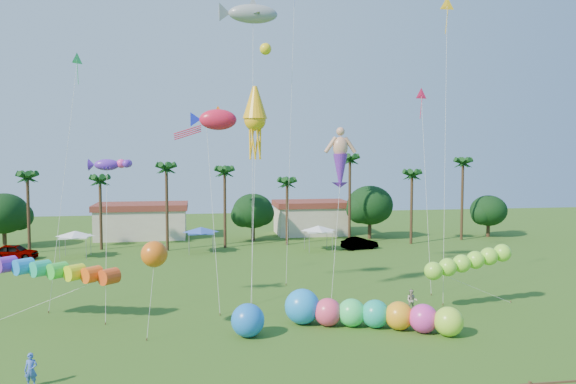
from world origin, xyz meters
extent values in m
plane|color=#285116|center=(0.00, 0.00, 0.00)|extent=(160.00, 160.00, 0.00)
cylinder|color=#3A2819|center=(-26.00, 40.00, 4.50)|extent=(0.36, 0.36, 9.00)
cylinder|color=#3A2819|center=(-18.00, 41.00, 4.25)|extent=(0.36, 0.36, 8.50)
cylinder|color=#3A2819|center=(-10.00, 39.00, 5.00)|extent=(0.36, 0.36, 10.00)
cylinder|color=#3A2819|center=(-3.00, 40.00, 4.75)|extent=(0.36, 0.36, 9.50)
cylinder|color=#3A2819|center=(5.00, 41.00, 4.00)|extent=(0.36, 0.36, 8.00)
cylinder|color=#3A2819|center=(13.00, 40.00, 5.50)|extent=(0.36, 0.36, 11.00)
cylinder|color=#3A2819|center=(21.00, 39.00, 4.50)|extent=(0.36, 0.36, 9.00)
cylinder|color=#3A2819|center=(29.00, 41.00, 5.25)|extent=(0.36, 0.36, 10.50)
sphere|color=#113814|center=(-30.00, 44.00, 4.34)|extent=(5.88, 5.88, 5.88)
sphere|color=#113814|center=(1.00, 45.00, 4.03)|extent=(5.46, 5.46, 5.46)
sphere|color=#113814|center=(17.00, 44.00, 4.65)|extent=(6.30, 6.30, 6.30)
sphere|color=#113814|center=(34.00, 43.00, 3.72)|extent=(5.04, 5.04, 5.04)
cube|color=beige|center=(-14.00, 50.00, 2.00)|extent=(12.00, 7.00, 4.00)
cube|color=beige|center=(10.00, 50.00, 2.00)|extent=(10.00, 7.00, 4.00)
pyramid|color=white|center=(-20.00, 36.00, 2.75)|extent=(3.00, 3.00, 0.60)
pyramid|color=blue|center=(-6.00, 37.00, 2.75)|extent=(3.00, 3.00, 0.60)
pyramid|color=white|center=(8.00, 36.00, 2.75)|extent=(3.00, 3.00, 0.60)
imported|color=#4C4C54|center=(-26.49, 36.17, 0.83)|extent=(5.09, 2.61, 1.66)
imported|color=#4C4C54|center=(13.23, 36.16, 0.74)|extent=(4.74, 2.58, 1.48)
imported|color=blue|center=(-14.86, -0.32, 0.87)|extent=(0.66, 0.45, 1.73)
imported|color=#A5988A|center=(9.26, 9.37, 0.83)|extent=(0.99, 0.90, 1.65)
sphere|color=#FA416C|center=(2.27, 7.01, 0.95)|extent=(1.90, 1.90, 1.90)
sphere|color=#36E66B|center=(3.83, 6.62, 0.95)|extent=(1.90, 1.90, 1.90)
sphere|color=#19AF93|center=(5.34, 6.10, 0.95)|extent=(1.90, 1.90, 1.90)
sphere|color=orange|center=(6.76, 5.41, 0.95)|extent=(1.90, 1.90, 1.90)
sphere|color=#E034A7|center=(8.12, 4.56, 0.95)|extent=(1.90, 1.90, 1.90)
sphere|color=#A8EC34|center=(9.45, 3.64, 0.95)|extent=(1.90, 1.90, 1.90)
sphere|color=#1A8EF2|center=(0.63, 7.75, 1.22)|extent=(3.21, 3.21, 2.43)
sphere|color=blue|center=(-3.34, 5.62, 1.08)|extent=(2.16, 2.16, 2.16)
cylinder|color=#DA4618|center=(-14.66, 10.45, 3.20)|extent=(7.50, 5.70, 1.13)
cylinder|color=silver|center=(-16.50, 11.21, 1.60)|extent=(7.86, 1.55, 3.22)
ellipsoid|color=#8EF035|center=(10.92, 9.39, 3.00)|extent=(7.40, 3.74, 1.61)
cylinder|color=silver|center=(14.42, 9.91, 1.50)|extent=(7.01, 1.08, 3.02)
cylinder|color=brown|center=(17.92, 10.44, 0.08)|extent=(0.08, 0.08, 0.16)
sphere|color=orange|center=(-9.23, 6.99, 5.30)|extent=(2.13, 2.13, 1.70)
cylinder|color=silver|center=(-9.47, 6.45, 2.65)|extent=(0.51, 1.12, 5.31)
cylinder|color=brown|center=(-9.71, 5.90, 0.08)|extent=(0.08, 0.08, 0.16)
cylinder|color=silver|center=(4.59, 14.07, 5.54)|extent=(1.60, 3.45, 11.08)
cylinder|color=brown|center=(3.80, 12.36, 0.08)|extent=(0.08, 0.08, 0.16)
ellipsoid|color=red|center=(-4.71, 16.02, 14.48)|extent=(4.56, 1.73, 1.87)
cylinder|color=silver|center=(-4.81, 13.35, 7.24)|extent=(0.22, 5.37, 14.49)
cylinder|color=brown|center=(-4.90, 10.67, 0.08)|extent=(0.08, 0.08, 0.16)
ellipsoid|color=gray|center=(-1.59, 18.51, 23.54)|extent=(5.90, 3.43, 1.99)
cylinder|color=silver|center=(-1.96, 15.86, 11.77)|extent=(0.76, 5.33, 23.54)
cylinder|color=brown|center=(-2.33, 13.20, 0.08)|extent=(0.08, 0.08, 0.16)
cone|color=yellow|center=(-2.08, 12.64, 14.27)|extent=(2.09, 2.09, 5.27)
cylinder|color=silver|center=(-2.46, 10.92, 7.13)|extent=(0.78, 3.47, 14.27)
cylinder|color=brown|center=(-2.83, 9.20, 0.08)|extent=(0.08, 0.08, 0.16)
ellipsoid|color=#5F26BF|center=(-12.92, 12.81, 10.94)|extent=(3.33, 2.24, 1.19)
cylinder|color=silver|center=(-12.85, 11.28, 5.47)|extent=(0.15, 3.09, 10.95)
cylinder|color=brown|center=(-12.79, 9.75, 0.08)|extent=(0.08, 0.08, 0.16)
cone|color=#FB1B4E|center=(12.81, 16.74, 16.81)|extent=(1.26, 0.48, 1.23)
cylinder|color=silver|center=(12.73, 15.16, 8.41)|extent=(0.18, 3.18, 16.81)
cylinder|color=brown|center=(12.65, 13.59, 0.08)|extent=(0.08, 0.08, 0.16)
cone|color=yellow|center=(13.84, 14.21, 23.82)|extent=(1.39, 0.33, 1.38)
cylinder|color=silver|center=(13.06, 12.39, 11.91)|extent=(1.59, 3.68, 23.83)
cylinder|color=brown|center=(12.28, 10.57, 0.08)|extent=(0.08, 0.08, 0.16)
cone|color=#2FC961|center=(-15.63, 17.12, 19.11)|extent=(0.94, 1.01, 1.14)
cylinder|color=silver|center=(-16.50, 15.23, 9.56)|extent=(1.78, 3.81, 19.12)
cylinder|color=brown|center=(-17.38, 13.34, 0.08)|extent=(0.08, 0.08, 0.16)
cylinder|color=silver|center=(2.02, 20.88, 13.62)|extent=(1.43, 3.67, 27.24)
cylinder|color=brown|center=(1.32, 19.06, 0.08)|extent=(0.08, 0.08, 0.16)
camera|label=1|loc=(-6.55, -29.66, 11.82)|focal=35.00mm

